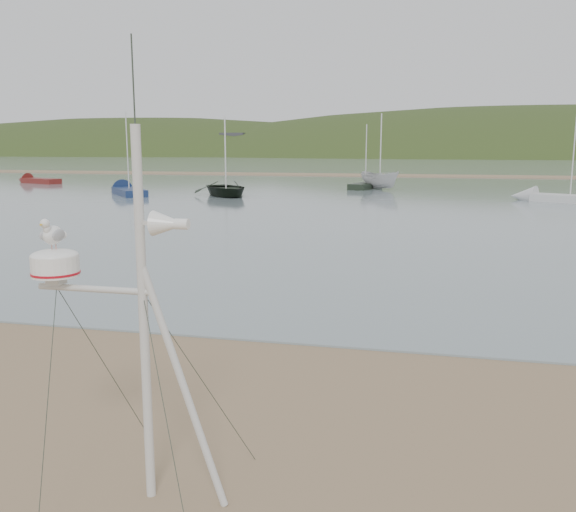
% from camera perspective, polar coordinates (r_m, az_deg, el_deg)
% --- Properties ---
extents(ground, '(560.00, 560.00, 0.00)m').
position_cam_1_polar(ground, '(8.87, -18.37, -15.03)').
color(ground, '#7A6146').
rests_on(ground, ground).
extents(water, '(560.00, 256.00, 0.04)m').
position_cam_1_polar(water, '(138.89, 11.46, 8.57)').
color(water, slate).
rests_on(water, ground).
extents(sandbar, '(560.00, 7.00, 0.07)m').
position_cam_1_polar(sandbar, '(76.99, 9.96, 7.43)').
color(sandbar, '#7A6146').
rests_on(sandbar, water).
extents(hill_ridge, '(620.00, 180.00, 80.00)m').
position_cam_1_polar(hill_ridge, '(243.32, 16.45, 4.36)').
color(hill_ridge, '#253415').
rests_on(hill_ridge, ground).
extents(far_cottages, '(294.40, 6.30, 8.00)m').
position_cam_1_polar(far_cottages, '(202.78, 12.95, 10.12)').
color(far_cottages, beige).
rests_on(far_cottages, ground).
extents(mast_rig, '(2.11, 2.26, 4.77)m').
position_cam_1_polar(mast_rig, '(6.68, -13.70, -12.58)').
color(mast_rig, silver).
rests_on(mast_rig, ground).
extents(boat_dark, '(3.78, 3.20, 5.41)m').
position_cam_1_polar(boat_dark, '(45.16, -5.88, 9.01)').
color(boat_dark, black).
rests_on(boat_dark, water).
extents(boat_white, '(2.26, 2.25, 4.19)m').
position_cam_1_polar(boat_white, '(52.39, 8.63, 8.46)').
color(boat_white, silver).
rests_on(boat_white, water).
extents(dinghy_red_far, '(6.13, 3.42, 1.46)m').
position_cam_1_polar(dinghy_red_far, '(66.40, -22.84, 6.54)').
color(dinghy_red_far, maroon).
rests_on(dinghy_red_far, ground).
extents(sailboat_blue_near, '(5.58, 6.23, 6.71)m').
position_cam_1_polar(sailboat_blue_near, '(49.28, -15.07, 5.97)').
color(sailboat_blue_near, '#15254C').
rests_on(sailboat_blue_near, ground).
extents(sailboat_white_near, '(6.26, 4.16, 6.23)m').
position_cam_1_polar(sailboat_white_near, '(44.38, 22.93, 5.08)').
color(sailboat_white_near, silver).
rests_on(sailboat_white_near, ground).
extents(sailboat_dark_mid, '(3.03, 6.09, 5.93)m').
position_cam_1_polar(sailboat_dark_mid, '(54.55, 7.82, 6.62)').
color(sailboat_dark_mid, black).
rests_on(sailboat_dark_mid, ground).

